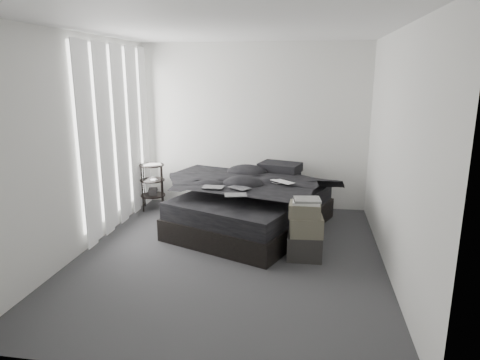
% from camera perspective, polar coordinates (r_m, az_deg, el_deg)
% --- Properties ---
extents(floor, '(3.60, 4.20, 0.01)m').
position_cam_1_polar(floor, '(5.20, -1.46, -10.20)').
color(floor, '#353538').
rests_on(floor, ground).
extents(ceiling, '(3.60, 4.20, 0.01)m').
position_cam_1_polar(ceiling, '(4.76, -1.67, 19.67)').
color(ceiling, white).
rests_on(ceiling, ground).
extents(wall_back, '(3.60, 0.01, 2.60)m').
position_cam_1_polar(wall_back, '(6.86, 1.79, 7.10)').
color(wall_back, silver).
rests_on(wall_back, ground).
extents(wall_front, '(3.60, 0.01, 2.60)m').
position_cam_1_polar(wall_front, '(2.83, -9.65, -3.38)').
color(wall_front, silver).
rests_on(wall_front, ground).
extents(wall_left, '(0.01, 4.20, 2.60)m').
position_cam_1_polar(wall_left, '(5.44, -20.57, 4.34)').
color(wall_left, silver).
rests_on(wall_left, ground).
extents(wall_right, '(0.01, 4.20, 2.60)m').
position_cam_1_polar(wall_right, '(4.81, 20.05, 3.20)').
color(wall_right, silver).
rests_on(wall_right, ground).
extents(window_left, '(0.02, 2.00, 2.30)m').
position_cam_1_polar(window_left, '(6.21, -16.37, 6.26)').
color(window_left, white).
rests_on(window_left, wall_left).
extents(curtain_left, '(0.06, 2.12, 2.48)m').
position_cam_1_polar(curtain_left, '(6.20, -15.90, 5.62)').
color(curtain_left, white).
rests_on(curtain_left, wall_left).
extents(bed, '(2.31, 2.59, 0.29)m').
position_cam_1_polar(bed, '(6.06, 1.62, -5.10)').
color(bed, black).
rests_on(bed, floor).
extents(mattress, '(2.23, 2.51, 0.23)m').
position_cam_1_polar(mattress, '(5.98, 1.64, -2.75)').
color(mattress, black).
rests_on(mattress, bed).
extents(duvet, '(2.15, 2.29, 0.25)m').
position_cam_1_polar(duvet, '(5.87, 1.40, -0.65)').
color(duvet, black).
rests_on(duvet, mattress).
extents(pillow_lower, '(0.76, 0.65, 0.15)m').
position_cam_1_polar(pillow_lower, '(6.66, 4.86, 0.63)').
color(pillow_lower, black).
rests_on(pillow_lower, mattress).
extents(pillow_upper, '(0.69, 0.57, 0.13)m').
position_cam_1_polar(pillow_upper, '(6.58, 5.37, 1.70)').
color(pillow_upper, black).
rests_on(pillow_upper, pillow_lower).
extents(laptop, '(0.40, 0.39, 0.03)m').
position_cam_1_polar(laptop, '(5.74, 5.33, 0.38)').
color(laptop, silver).
rests_on(laptop, duvet).
extents(comic_a, '(0.27, 0.18, 0.01)m').
position_cam_1_polar(comic_a, '(5.55, -3.62, -0.17)').
color(comic_a, black).
rests_on(comic_a, duvet).
extents(comic_b, '(0.32, 0.30, 0.01)m').
position_cam_1_polar(comic_b, '(5.51, -0.04, -0.19)').
color(comic_b, black).
rests_on(comic_b, duvet).
extents(comic_c, '(0.30, 0.23, 0.01)m').
position_cam_1_polar(comic_c, '(5.18, -0.59, -1.04)').
color(comic_c, black).
rests_on(comic_c, duvet).
extents(side_stand, '(0.49, 0.49, 0.72)m').
position_cam_1_polar(side_stand, '(6.99, -11.57, -0.92)').
color(side_stand, black).
rests_on(side_stand, floor).
extents(papers, '(0.34, 0.31, 0.01)m').
position_cam_1_polar(papers, '(6.89, -11.64, 2.00)').
color(papers, white).
rests_on(papers, side_stand).
extents(floor_books, '(0.15, 0.22, 0.15)m').
position_cam_1_polar(floor_books, '(6.05, -9.60, -6.04)').
color(floor_books, black).
rests_on(floor_books, floor).
extents(box_lower, '(0.41, 0.32, 0.30)m').
position_cam_1_polar(box_lower, '(5.15, 8.59, -8.77)').
color(box_lower, black).
rests_on(box_lower, floor).
extents(box_mid, '(0.40, 0.33, 0.23)m').
position_cam_1_polar(box_mid, '(5.05, 8.80, -6.06)').
color(box_mid, '#555143').
rests_on(box_mid, box_lower).
extents(box_upper, '(0.37, 0.30, 0.16)m').
position_cam_1_polar(box_upper, '(4.99, 8.68, -3.94)').
color(box_upper, '#555143').
rests_on(box_upper, box_mid).
extents(art_book_white, '(0.31, 0.25, 0.03)m').
position_cam_1_polar(art_book_white, '(4.97, 8.82, -2.91)').
color(art_book_white, silver).
rests_on(art_book_white, box_upper).
extents(art_book_snake, '(0.33, 0.27, 0.03)m').
position_cam_1_polar(art_book_snake, '(4.95, 8.94, -2.62)').
color(art_book_snake, silver).
rests_on(art_book_snake, art_book_white).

